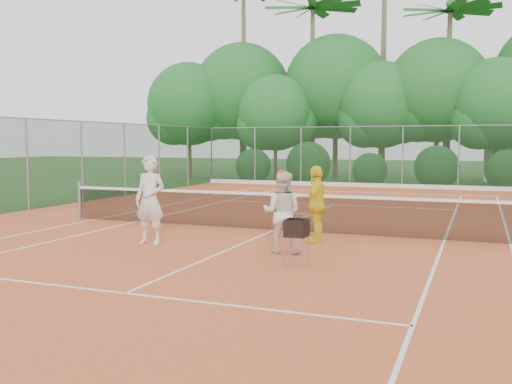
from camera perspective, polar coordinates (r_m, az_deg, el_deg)
ground at (r=14.37m, az=1.68°, el=-3.98°), size 120.00×120.00×0.00m
clay_court at (r=14.37m, az=1.68°, el=-3.94°), size 18.00×36.00×0.02m
tennis_net at (r=14.30m, az=1.69°, el=-1.87°), size 11.97×0.10×1.10m
player_white at (r=12.65m, az=-10.54°, el=-0.78°), size 0.71×0.47×1.93m
player_center_grp at (r=11.45m, az=2.61°, el=-2.00°), size 0.87×0.71×1.68m
player_yellow at (r=12.64m, az=6.07°, el=-1.24°), size 0.44×1.01×1.71m
ball_hopper at (r=10.26m, az=4.08°, el=-3.70°), size 0.37×0.37×0.85m
stray_ball_a at (r=26.98m, az=4.70°, el=0.33°), size 0.07×0.07×0.07m
stray_ball_b at (r=26.78m, az=12.80°, el=0.18°), size 0.07×0.07×0.07m
stray_ball_c at (r=23.31m, az=9.31°, el=-0.46°), size 0.07×0.07×0.07m
court_markings at (r=14.37m, az=1.68°, el=-3.89°), size 11.03×23.83×0.01m
fence_back at (r=28.77m, az=11.89°, el=3.45°), size 18.07×0.07×3.00m
tropical_treeline at (r=33.87m, az=15.93°, el=9.67°), size 32.10×8.49×15.03m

